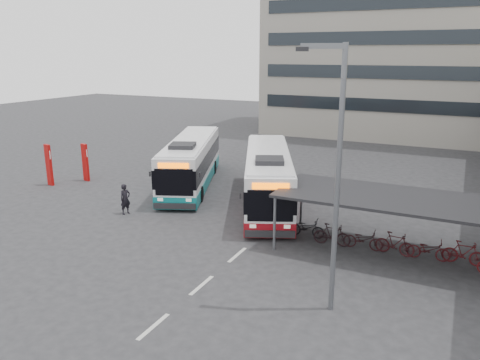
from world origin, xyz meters
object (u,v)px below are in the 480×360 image
at_px(bus_main, 268,178).
at_px(pedestrian, 125,199).
at_px(bus_teal, 191,162).
at_px(lamp_post, 335,167).

bearing_deg(bus_main, pedestrian, -165.07).
distance_m(bus_main, bus_teal, 6.14).
distance_m(bus_main, pedestrian, 7.88).
relative_size(bus_teal, lamp_post, 1.29).
xyz_separation_m(bus_teal, pedestrian, (-0.18, -6.37, -0.69)).
relative_size(bus_main, lamp_post, 1.29).
relative_size(bus_main, bus_teal, 1.00).
distance_m(bus_main, lamp_post, 11.90).
bearing_deg(lamp_post, pedestrian, 142.10).
bearing_deg(bus_teal, pedestrian, -113.77).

